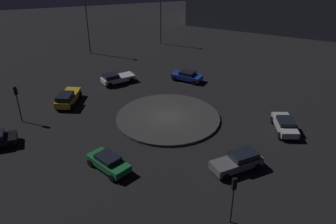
{
  "coord_description": "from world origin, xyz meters",
  "views": [
    {
      "loc": [
        -8.14,
        -32.28,
        18.86
      ],
      "look_at": [
        0.0,
        0.0,
        0.8
      ],
      "focal_mm": 38.05,
      "sensor_mm": 36.0,
      "label": 1
    }
  ],
  "objects": [
    {
      "name": "traffic_light_west",
      "position": [
        -15.14,
        3.19,
        2.88
      ],
      "size": [
        0.38,
        0.34,
        4.04
      ],
      "rotation": [
        0.0,
        0.0,
        -0.21
      ],
      "color": "#2D2D2D",
      "rests_on": "ground_plane"
    },
    {
      "name": "streetlamp_north_near",
      "position": [
        5.2,
        25.75,
        5.16
      ],
      "size": [
        0.45,
        0.45,
        8.51
      ],
      "color": "#4C4C51",
      "rests_on": "ground_plane"
    },
    {
      "name": "traffic_light_south",
      "position": [
        0.63,
        -15.48,
        2.8
      ],
      "size": [
        0.31,
        0.36,
        3.92
      ],
      "rotation": [
        0.0,
        0.0,
        1.61
      ],
      "color": "#2D2D2D",
      "rests_on": "ground_plane"
    },
    {
      "name": "car_white",
      "position": [
        -4.2,
        10.76,
        0.73
      ],
      "size": [
        4.56,
        2.96,
        1.41
      ],
      "rotation": [
        0.0,
        0.0,
        0.3
      ],
      "color": "white",
      "rests_on": "ground_plane"
    },
    {
      "name": "roundabout_island",
      "position": [
        0.0,
        0.0,
        0.13
      ],
      "size": [
        11.12,
        11.12,
        0.26
      ],
      "primitive_type": "cylinder",
      "color": "#383838",
      "rests_on": "ground_plane"
    },
    {
      "name": "store_building",
      "position": [
        32.25,
        30.04,
        4.0
      ],
      "size": [
        39.05,
        34.77,
        8.01
      ],
      "rotation": [
        0.0,
        0.0,
        2.48
      ],
      "color": "#8C939E",
      "rests_on": "ground_plane"
    },
    {
      "name": "streetlamp_north",
      "position": [
        -6.85,
        23.67,
        6.31
      ],
      "size": [
        0.56,
        0.56,
        9.5
      ],
      "color": "#4C4C51",
      "rests_on": "ground_plane"
    },
    {
      "name": "car_blue",
      "position": [
        4.95,
        9.32,
        0.7
      ],
      "size": [
        4.1,
        3.93,
        1.33
      ],
      "rotation": [
        0.0,
        0.0,
        -0.73
      ],
      "color": "#1E38A5",
      "rests_on": "ground_plane"
    },
    {
      "name": "car_yellow",
      "position": [
        -10.37,
        6.15,
        0.82
      ],
      "size": [
        3.12,
        4.83,
        1.59
      ],
      "rotation": [
        0.0,
        0.0,
        1.24
      ],
      "color": "gold",
      "rests_on": "ground_plane"
    },
    {
      "name": "car_green",
      "position": [
        -7.06,
        -7.27,
        0.73
      ],
      "size": [
        3.64,
        4.37,
        1.36
      ],
      "rotation": [
        0.0,
        0.0,
        2.14
      ],
      "color": "#1E7238",
      "rests_on": "ground_plane"
    },
    {
      "name": "ground_plane",
      "position": [
        0.0,
        0.0,
        0.0
      ],
      "size": [
        119.69,
        119.69,
        0.0
      ],
      "primitive_type": "plane",
      "color": "black"
    },
    {
      "name": "car_silver",
      "position": [
        10.78,
        -5.3,
        0.74
      ],
      "size": [
        2.89,
        4.67,
        1.38
      ],
      "rotation": [
        0.0,
        0.0,
        4.44
      ],
      "color": "silver",
      "rests_on": "ground_plane"
    },
    {
      "name": "car_grey",
      "position": [
        3.62,
        -9.97,
        0.8
      ],
      "size": [
        4.7,
        2.69,
        1.53
      ],
      "rotation": [
        0.0,
        0.0,
        3.34
      ],
      "color": "slate",
      "rests_on": "ground_plane"
    }
  ]
}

